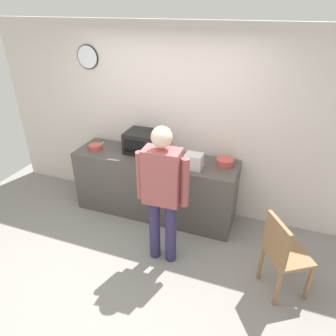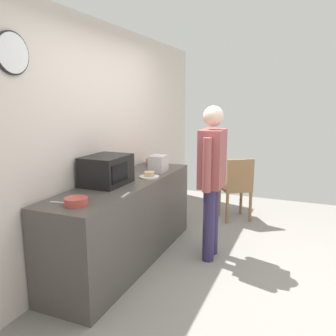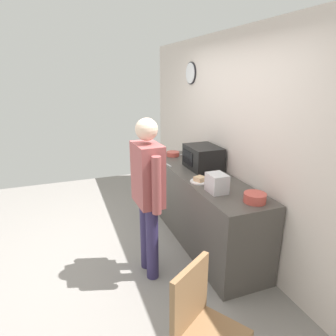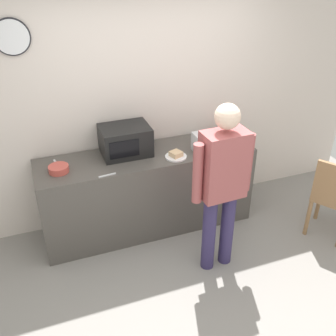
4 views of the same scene
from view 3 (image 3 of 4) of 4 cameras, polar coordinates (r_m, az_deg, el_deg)
ground_plane at (r=3.66m, az=-11.13°, el=-17.51°), size 6.00×6.00×0.00m
back_wall at (r=3.67m, az=13.05°, el=4.86°), size 5.40×0.13×2.60m
kitchen_counter at (r=3.86m, az=6.41°, el=-7.48°), size 2.28×0.62×0.91m
microwave at (r=3.85m, az=6.84°, el=2.09°), size 0.50×0.39×0.30m
sandwich_plate at (r=3.38m, az=6.25°, el=-2.40°), size 0.22×0.22×0.07m
salad_bowl at (r=4.44m, az=0.97°, el=2.78°), size 0.20×0.20×0.06m
cereal_bowl at (r=2.97m, az=16.62°, el=-5.58°), size 0.22×0.22×0.09m
toaster at (r=3.10m, az=9.54°, el=-2.92°), size 0.22×0.18×0.20m
fork_utensil at (r=4.52m, az=2.97°, el=2.65°), size 0.05×0.17×0.01m
spoon_utensil at (r=3.99m, az=0.05°, el=0.62°), size 0.17×0.04×0.01m
person_standing at (r=2.97m, az=-3.95°, el=-3.93°), size 0.59×0.26×1.71m
wooden_chair at (r=2.19m, az=6.77°, el=-28.32°), size 0.55×0.55×0.94m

